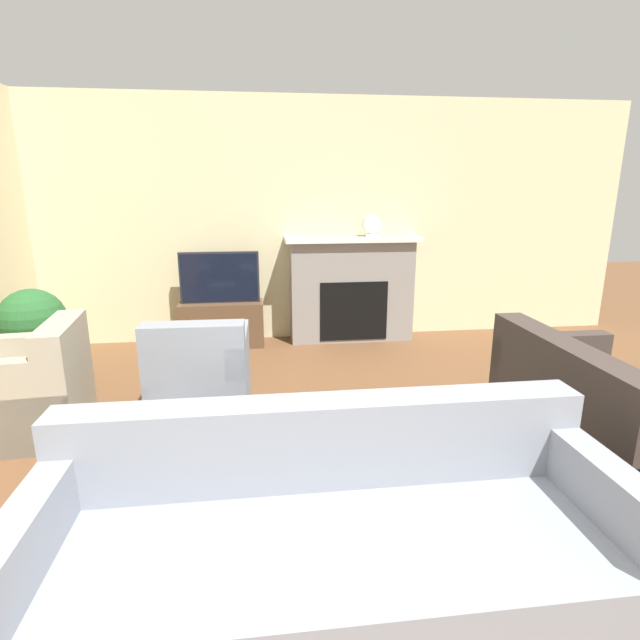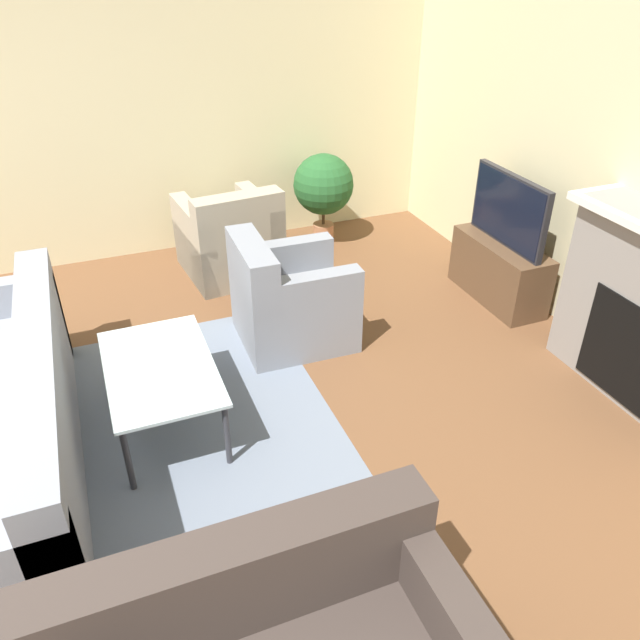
{
  "view_description": "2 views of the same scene",
  "coord_description": "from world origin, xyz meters",
  "px_view_note": "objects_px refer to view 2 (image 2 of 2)",
  "views": [
    {
      "loc": [
        -0.23,
        -0.86,
        1.74
      ],
      "look_at": [
        0.2,
        2.57,
        0.81
      ],
      "focal_mm": 28.0,
      "sensor_mm": 36.0,
      "label": 1
    },
    {
      "loc": [
        3.05,
        1.56,
        2.59
      ],
      "look_at": [
        0.2,
        2.7,
        0.69
      ],
      "focal_mm": 35.0,
      "sensor_mm": 36.0,
      "label": 2
    }
  ],
  "objects_px": {
    "armchair_accent": "(289,304)",
    "potted_plant": "(323,186)",
    "coffee_table": "(160,372)",
    "tv": "(509,210)",
    "armchair_by_window": "(230,242)"
  },
  "relations": [
    {
      "from": "armchair_accent",
      "to": "potted_plant",
      "type": "xyz_separation_m",
      "value": [
        -1.54,
        0.89,
        0.26
      ]
    },
    {
      "from": "coffee_table",
      "to": "potted_plant",
      "type": "height_order",
      "value": "potted_plant"
    },
    {
      "from": "tv",
      "to": "armchair_accent",
      "type": "height_order",
      "value": "tv"
    },
    {
      "from": "armchair_by_window",
      "to": "potted_plant",
      "type": "distance_m",
      "value": 1.1
    },
    {
      "from": "armchair_accent",
      "to": "potted_plant",
      "type": "relative_size",
      "value": 0.94
    },
    {
      "from": "armchair_by_window",
      "to": "tv",
      "type": "bearing_deg",
      "value": 141.48
    },
    {
      "from": "potted_plant",
      "to": "coffee_table",
      "type": "bearing_deg",
      "value": -41.29
    },
    {
      "from": "tv",
      "to": "potted_plant",
      "type": "xyz_separation_m",
      "value": [
        -1.58,
        -0.92,
        -0.21
      ]
    },
    {
      "from": "armchair_by_window",
      "to": "potted_plant",
      "type": "height_order",
      "value": "potted_plant"
    },
    {
      "from": "armchair_by_window",
      "to": "armchair_accent",
      "type": "xyz_separation_m",
      "value": [
        1.21,
        0.13,
        0.0
      ]
    },
    {
      "from": "armchair_by_window",
      "to": "armchair_accent",
      "type": "bearing_deg",
      "value": 90.49
    },
    {
      "from": "armchair_by_window",
      "to": "coffee_table",
      "type": "bearing_deg",
      "value": 58.64
    },
    {
      "from": "tv",
      "to": "armchair_by_window",
      "type": "bearing_deg",
      "value": -123.04
    },
    {
      "from": "armchair_by_window",
      "to": "potted_plant",
      "type": "bearing_deg",
      "value": -167.56
    },
    {
      "from": "coffee_table",
      "to": "potted_plant",
      "type": "distance_m",
      "value": 2.9
    }
  ]
}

